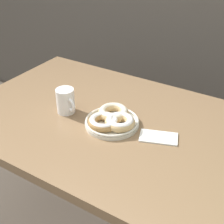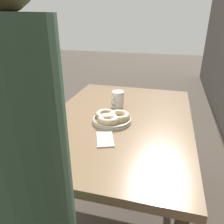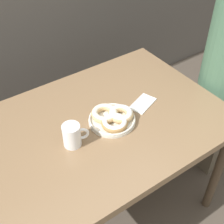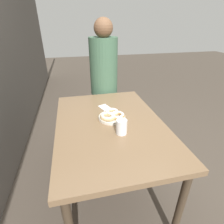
# 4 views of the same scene
# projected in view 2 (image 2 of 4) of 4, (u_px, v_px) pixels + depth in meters

# --- Properties ---
(ground_plane) EXTENTS (14.00, 14.00, 0.00)m
(ground_plane) POSITION_uv_depth(u_px,v_px,m) (96.00, 202.00, 1.62)
(ground_plane) COLOR #4C4238
(dining_table) EXTENTS (1.21, 0.83, 0.71)m
(dining_table) POSITION_uv_depth(u_px,v_px,m) (119.00, 129.00, 1.32)
(dining_table) COLOR #846647
(dining_table) RESTS_ON ground_plane
(donut_plate) EXTENTS (0.24, 0.24, 0.05)m
(donut_plate) POSITION_uv_depth(u_px,v_px,m) (112.00, 117.00, 1.23)
(donut_plate) COLOR silver
(donut_plate) RESTS_ON dining_table
(coffee_mug) EXTENTS (0.11, 0.08, 0.11)m
(coffee_mug) POSITION_uv_depth(u_px,v_px,m) (118.00, 99.00, 1.42)
(coffee_mug) COLOR white
(coffee_mug) RESTS_ON dining_table
(napkin) EXTENTS (0.16, 0.12, 0.01)m
(napkin) POSITION_uv_depth(u_px,v_px,m) (105.00, 139.00, 1.06)
(napkin) COLOR white
(napkin) RESTS_ON dining_table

